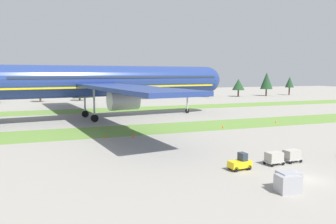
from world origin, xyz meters
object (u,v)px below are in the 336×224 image
Objects in this scene: airliner at (99,81)px; uld_container_0 at (288,184)px; baggage_tug at (240,163)px; taxiway_marker_1 at (106,136)px; cargo_dolly_lead at (274,157)px; taxiway_marker_0 at (223,127)px; cargo_dolly_second at (292,155)px; taxiway_marker_3 at (276,121)px; taxiway_marker_2 at (133,136)px; uld_container_1 at (289,181)px.

uld_container_0 is at bearing 1.82° from airliner.
airliner is 49.88m from baggage_tug.
baggage_tug is at bearing -64.10° from taxiway_marker_1.
cargo_dolly_lead is 1.16× the size of uld_container_0.
uld_container_0 is 35.70m from taxiway_marker_0.
cargo_dolly_lead is at bearing 8.80° from airliner.
cargo_dolly_second is 30.25m from taxiway_marker_1.
taxiway_marker_0 is 15.04m from taxiway_marker_3.
cargo_dolly_second is 26.57m from taxiway_marker_2.
taxiway_marker_1 is (-11.77, 31.54, -0.54)m from uld_container_0.
baggage_tug reaches higher than taxiway_marker_1.
airliner reaches higher than taxiway_marker_2.
uld_container_0 is 0.82m from uld_container_1.
baggage_tug is 23.65m from taxiway_marker_2.
taxiway_marker_0 reaches higher than taxiway_marker_3.
uld_container_0 is 2.96× the size of taxiway_marker_2.
uld_container_1 reaches higher than taxiway_marker_2.
cargo_dolly_lead is 25.25m from taxiway_marker_2.
baggage_tug reaches higher than taxiway_marker_3.
cargo_dolly_second reaches higher than taxiway_marker_3.
baggage_tug reaches higher than taxiway_marker_2.
cargo_dolly_second is 11.37m from uld_container_0.
uld_container_0 is (-7.68, -8.38, -0.09)m from cargo_dolly_second.
baggage_tug is at bearing 96.39° from uld_container_1.
baggage_tug is 1.35× the size of uld_container_0.
baggage_tug is 28.64m from taxiway_marker_0.
airliner is at bearing 6.00° from baggage_tug.
airliner reaches higher than taxiway_marker_0.
airliner reaches higher than uld_container_0.
cargo_dolly_second is 3.75× the size of taxiway_marker_3.
taxiway_marker_2 is at bearing 29.83° from cargo_dolly_second.
cargo_dolly_second reaches higher than taxiway_marker_1.
baggage_tug reaches higher than cargo_dolly_lead.
cargo_dolly_lead is 3.43× the size of taxiway_marker_2.
taxiway_marker_2 is at bearing 24.11° from cargo_dolly_lead.
uld_container_1 reaches higher than taxiway_marker_1.
taxiway_marker_2 is at bearing -170.61° from taxiway_marker_3.
taxiway_marker_3 is (26.99, 35.95, -0.52)m from uld_container_0.
airliner is 32.01× the size of baggage_tug.
taxiway_marker_2 is at bearing -170.41° from taxiway_marker_0.
cargo_dolly_lead is 26.47m from taxiway_marker_0.
airliner is 43.18× the size of uld_container_0.
airliner reaches higher than cargo_dolly_lead.
taxiway_marker_1 is (-23.91, -2.03, -0.03)m from taxiway_marker_0.
airliner reaches higher than baggage_tug.
uld_container_0 is at bearing -69.53° from taxiway_marker_1.
uld_container_0 reaches higher than taxiway_marker_2.
airliner is 42.46m from taxiway_marker_3.
taxiway_marker_0 is (12.13, 33.57, -0.52)m from uld_container_0.
baggage_tug is 4.00× the size of taxiway_marker_2.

